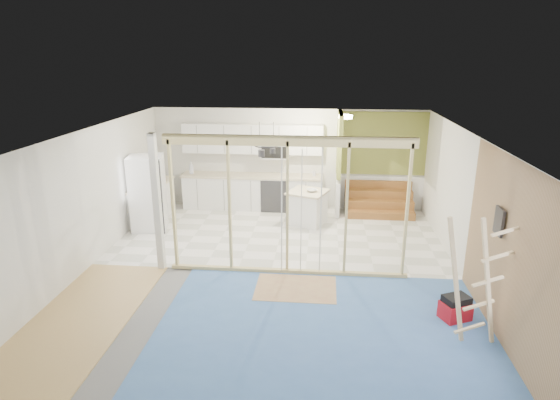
# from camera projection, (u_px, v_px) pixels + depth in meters

# --- Properties ---
(room) EXTENTS (7.01, 8.01, 2.61)m
(room) POSITION_uv_depth(u_px,v_px,m) (271.00, 207.00, 8.38)
(room) COLOR slate
(room) RESTS_ON ground
(floor_overlays) EXTENTS (7.00, 8.00, 0.03)m
(floor_overlays) POSITION_uv_depth(u_px,v_px,m) (275.00, 271.00, 8.82)
(floor_overlays) COLOR white
(floor_overlays) RESTS_ON room
(stud_frame) EXTENTS (4.66, 0.14, 2.60)m
(stud_frame) POSITION_uv_depth(u_px,v_px,m) (257.00, 191.00, 8.31)
(stud_frame) COLOR #CFC27E
(stud_frame) RESTS_ON room
(base_cabinets) EXTENTS (4.45, 2.24, 0.93)m
(base_cabinets) POSITION_uv_depth(u_px,v_px,m) (223.00, 195.00, 11.97)
(base_cabinets) COLOR white
(base_cabinets) RESTS_ON room
(upper_cabinets) EXTENTS (3.60, 0.41, 0.85)m
(upper_cabinets) POSITION_uv_depth(u_px,v_px,m) (255.00, 140.00, 11.92)
(upper_cabinets) COLOR white
(upper_cabinets) RESTS_ON room
(green_partition) EXTENTS (2.25, 1.51, 2.60)m
(green_partition) POSITION_uv_depth(u_px,v_px,m) (368.00, 177.00, 11.78)
(green_partition) COLOR olive
(green_partition) RESTS_ON room
(pot_rack) EXTENTS (0.52, 0.52, 0.72)m
(pot_rack) POSITION_uv_depth(u_px,v_px,m) (266.00, 148.00, 9.99)
(pot_rack) COLOR black
(pot_rack) RESTS_ON room
(sheathing_panel) EXTENTS (0.02, 4.00, 2.60)m
(sheathing_panel) POSITION_uv_depth(u_px,v_px,m) (515.00, 262.00, 6.17)
(sheathing_panel) COLOR tan
(sheathing_panel) RESTS_ON room
(electrical_panel) EXTENTS (0.04, 0.30, 0.40)m
(electrical_panel) POSITION_uv_depth(u_px,v_px,m) (499.00, 221.00, 6.64)
(electrical_panel) COLOR #333338
(electrical_panel) RESTS_ON room
(ceiling_light) EXTENTS (0.32, 0.32, 0.08)m
(ceiling_light) POSITION_uv_depth(u_px,v_px,m) (346.00, 117.00, 10.73)
(ceiling_light) COLOR #FFEABF
(ceiling_light) RESTS_ON room
(fridge) EXTENTS (0.90, 0.87, 1.74)m
(fridge) POSITION_uv_depth(u_px,v_px,m) (148.00, 193.00, 10.69)
(fridge) COLOR white
(fridge) RESTS_ON room
(island) EXTENTS (1.08, 1.08, 0.82)m
(island) POSITION_uv_depth(u_px,v_px,m) (308.00, 208.00, 11.16)
(island) COLOR white
(island) RESTS_ON room
(bowl) EXTENTS (0.31, 0.31, 0.06)m
(bowl) POSITION_uv_depth(u_px,v_px,m) (312.00, 190.00, 10.98)
(bowl) COLOR beige
(bowl) RESTS_ON island
(soap_bottle_a) EXTENTS (0.14, 0.14, 0.33)m
(soap_bottle_a) POSITION_uv_depth(u_px,v_px,m) (191.00, 168.00, 12.14)
(soap_bottle_a) COLOR silver
(soap_bottle_a) RESTS_ON base_cabinets
(soap_bottle_b) EXTENTS (0.10, 0.10, 0.18)m
(soap_bottle_b) POSITION_uv_depth(u_px,v_px,m) (314.00, 172.00, 11.98)
(soap_bottle_b) COLOR silver
(soap_bottle_b) RESTS_ON base_cabinets
(toolbox) EXTENTS (0.52, 0.47, 0.40)m
(toolbox) POSITION_uv_depth(u_px,v_px,m) (455.00, 308.00, 7.17)
(toolbox) COLOR #B5101A
(toolbox) RESTS_ON room
(ladder) EXTENTS (1.02, 0.17, 1.90)m
(ladder) POSITION_uv_depth(u_px,v_px,m) (476.00, 282.00, 6.32)
(ladder) COLOR beige
(ladder) RESTS_ON room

